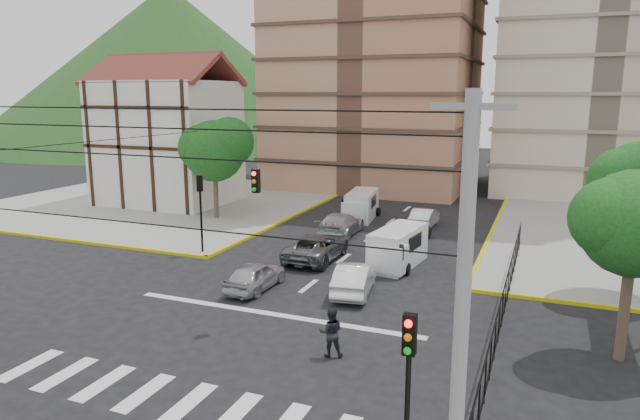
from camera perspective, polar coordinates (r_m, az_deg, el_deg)
The scene contains 22 objects.
ground at distance 23.31m, azimuth -6.09°, elevation -11.34°, with size 160.00×160.00×0.00m, color black.
sidewalk_nw at distance 50.06m, azimuth -15.62°, elevation 0.85°, with size 26.00×26.00×0.15m, color gray.
crosswalk_stripes at distance 18.78m, azimuth -15.14°, elevation -17.67°, with size 12.00×2.40×0.01m, color silver.
stop_line at distance 24.29m, azimuth -4.74°, elevation -10.32°, with size 13.00×0.40×0.01m, color silver.
tudor_building at distance 48.79m, azimuth -15.01°, elevation 6.75°, with size 10.80×8.05×12.23m.
distant_hill at distance 110.36m, azimuth -14.70°, elevation 13.83°, with size 70.00×70.00×28.00m, color #204717.
park_fence at distance 25.10m, azimuth 17.93°, elevation -10.14°, with size 0.10×22.50×1.66m, color black, non-canonical shape.
tree_park_a at distance 21.46m, azimuth 29.16°, elevation -0.77°, with size 4.41×3.60×6.83m.
tree_tudor at distance 41.50m, azimuth -10.42°, elevation 6.12°, with size 5.39×4.40×7.43m.
traffic_light_se at distance 12.81m, azimuth 8.81°, elevation -16.24°, with size 0.28×0.22×4.40m.
traffic_light_nw at distance 32.75m, azimuth -11.87°, elevation 0.90°, with size 0.28×0.22×4.40m.
traffic_light_hanging at distance 19.96m, azimuth -9.20°, elevation 2.35°, with size 18.00×9.12×0.92m.
utility_pole_se at distance 10.84m, azimuth 13.90°, elevation -12.13°, with size 1.40×0.28×9.00m.
van_right_lane at distance 30.46m, azimuth 7.71°, elevation -3.86°, with size 2.33×4.72×2.04m.
van_left_lane at distance 41.57m, azimuth 4.10°, elevation 0.39°, with size 2.29×4.68×2.03m.
car_silver_front_left at distance 27.06m, azimuth -6.49°, elevation -6.54°, with size 1.57×3.90×1.33m, color #ABACB0.
car_white_front_right at distance 26.49m, azimuth 3.49°, elevation -6.78°, with size 1.51×4.33×1.43m, color white.
car_grey_mid_left at distance 31.56m, azimuth -0.34°, elevation -3.69°, with size 2.42×5.25×1.46m, color #5C5F64.
car_silver_rear_left at distance 36.92m, azimuth 2.05°, elevation -1.41°, with size 2.07×5.09×1.48m, color #B3B4B8.
car_darkgrey_mid_right at distance 35.44m, azimuth 8.95°, elevation -2.12°, with size 1.72×4.28×1.46m, color #29292B.
car_white_rear_right at distance 39.90m, azimuth 10.39°, elevation -0.73°, with size 1.40×4.01×1.32m, color silver.
pedestrian_crosswalk at distance 20.30m, azimuth 1.10°, elevation -12.12°, with size 0.87×0.68×1.78m, color black.
Camera 1 is at (10.24, -18.87, 9.07)m, focal length 32.00 mm.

